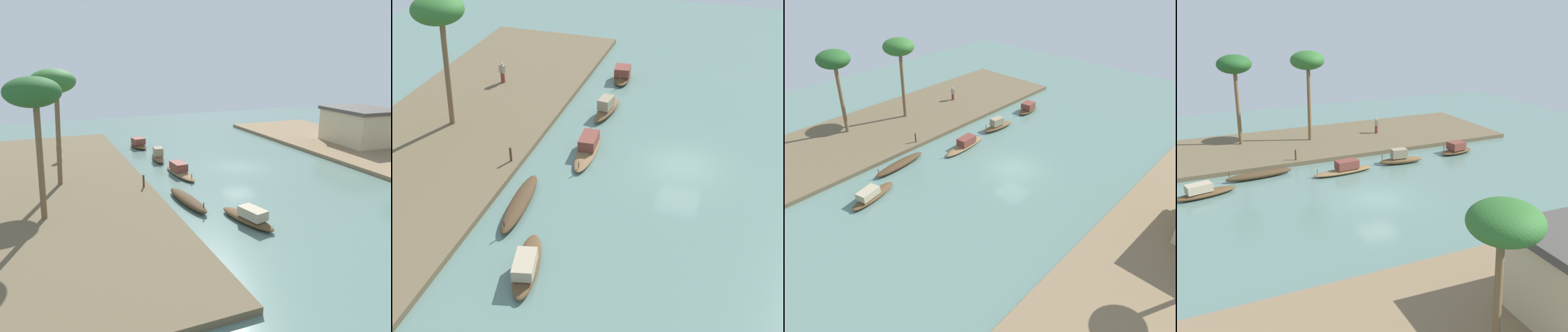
% 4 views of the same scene
% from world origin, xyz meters
% --- Properties ---
extents(river_water, '(65.03, 65.03, 0.00)m').
position_xyz_m(river_water, '(0.00, 0.00, 0.00)').
color(river_water, slate).
rests_on(river_water, ground).
extents(riverbank_left, '(36.15, 11.16, 0.35)m').
position_xyz_m(riverbank_left, '(0.00, -14.44, 0.17)').
color(riverbank_left, brown).
rests_on(riverbank_left, ground).
extents(sampan_near_left_bank, '(5.16, 1.38, 0.85)m').
position_xyz_m(sampan_near_left_bank, '(6.36, -7.37, 0.27)').
color(sampan_near_left_bank, '#47331E').
rests_on(sampan_near_left_bank, river_water).
extents(sampan_upstream_small, '(3.82, 1.35, 1.26)m').
position_xyz_m(sampan_upstream_small, '(-4.92, -5.94, 0.44)').
color(sampan_upstream_small, brown).
rests_on(sampan_upstream_small, river_water).
extents(sampan_with_red_awning, '(4.97, 1.47, 1.01)m').
position_xyz_m(sampan_with_red_awning, '(0.14, -5.65, 0.36)').
color(sampan_with_red_awning, brown).
rests_on(sampan_with_red_awning, river_water).
extents(sampan_foreground, '(4.31, 2.01, 1.01)m').
position_xyz_m(sampan_foreground, '(10.58, -5.18, 0.37)').
color(sampan_foreground, brown).
rests_on(sampan_foreground, river_water).
extents(sampan_with_tall_canopy, '(3.41, 1.65, 1.05)m').
position_xyz_m(sampan_with_tall_canopy, '(-10.69, -6.35, 0.40)').
color(sampan_with_tall_canopy, brown).
rests_on(sampan_with_tall_canopy, river_water).
extents(person_on_near_bank, '(0.38, 0.48, 1.55)m').
position_xyz_m(person_on_near_bank, '(-6.78, -14.48, 1.08)').
color(person_on_near_bank, brown).
rests_on(person_on_near_bank, riverbank_left).
extents(mooring_post, '(0.14, 0.14, 0.89)m').
position_xyz_m(mooring_post, '(2.94, -9.40, 0.79)').
color(mooring_post, '#4C3823').
rests_on(mooring_post, riverbank_left).
extents(palm_tree_left_near, '(3.08, 3.08, 8.24)m').
position_xyz_m(palm_tree_left_near, '(-0.05, -14.73, 7.56)').
color(palm_tree_left_near, brown).
rests_on(palm_tree_left_near, riverbank_left).
extents(palm_tree_left_far, '(3.01, 3.01, 8.04)m').
position_xyz_m(palm_tree_left_far, '(6.14, -16.07, 7.36)').
color(palm_tree_left_far, brown).
rests_on(palm_tree_left_far, riverbank_left).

